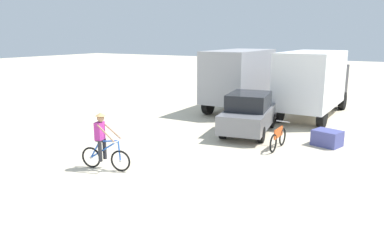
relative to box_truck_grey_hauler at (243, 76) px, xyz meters
The scene contains 7 objects.
ground_plane 12.40m from the box_truck_grey_hauler, 80.68° to the right, with size 120.00×120.00×0.00m, color beige.
box_truck_grey_hauler is the anchor object (origin of this frame).
box_truck_avon_van 3.91m from the box_truck_grey_hauler, ahead, with size 2.53×6.80×3.35m.
sedan_parked 5.54m from the box_truck_grey_hauler, 64.33° to the right, with size 2.43×4.43×1.76m.
cyclist_orange_shirt 11.45m from the box_truck_grey_hauler, 89.43° to the right, with size 1.71×0.56×1.82m.
bicycle_spare 7.88m from the box_truck_grey_hauler, 57.42° to the right, with size 0.50×1.73×0.97m.
supply_crate 7.84m from the box_truck_grey_hauler, 42.44° to the right, with size 0.77×0.99×0.60m, color #4C5199.
Camera 1 is at (6.10, -7.49, 4.11)m, focal length 34.77 mm.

